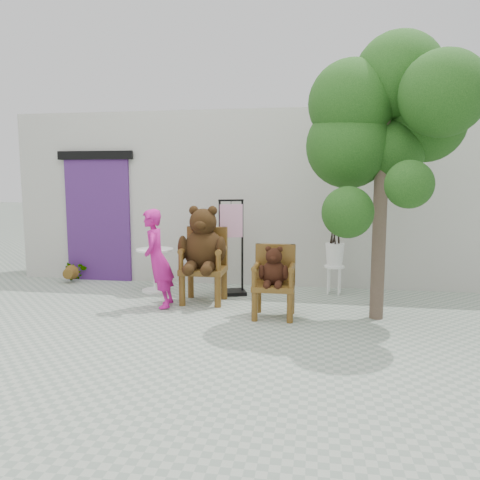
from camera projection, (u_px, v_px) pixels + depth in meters
The scene contains 11 objects.
ground_plane at pixel (239, 333), 5.57m from camera, with size 60.00×60.00×0.00m, color gray.
back_wall at pixel (267, 198), 8.41m from camera, with size 9.00×1.00×3.00m, color #B8B6AC.
doorway at pixel (98, 216), 8.42m from camera, with size 1.40×0.11×2.33m.
chair_big at pixel (203, 249), 6.90m from camera, with size 0.71×0.76×1.44m.
chair_small at pixel (274, 274), 6.18m from camera, with size 0.55×0.51×0.96m.
person at pixel (158, 259), 6.63m from camera, with size 0.51×0.34×1.40m, color #BB1780.
cafe_table at pixel (155, 265), 7.63m from camera, with size 0.60×0.60×0.70m.
display_stand at pixel (231, 258), 7.41m from camera, with size 0.54×0.48×1.51m.
stool_bucket at pixel (335, 254), 7.45m from camera, with size 0.32×0.32×1.45m.
tree at pixel (388, 117), 5.91m from camera, with size 2.06×1.70×3.68m.
potted_plant at pixel (74, 270), 8.38m from camera, with size 0.40×0.35×0.44m, color #11330E.
Camera 1 is at (0.87, -5.31, 1.81)m, focal length 35.00 mm.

